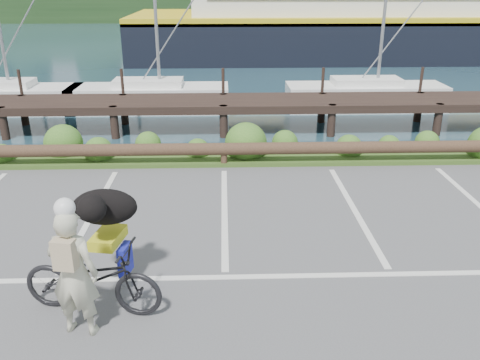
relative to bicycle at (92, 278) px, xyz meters
name	(u,v)px	position (x,y,z in m)	size (l,w,h in m)	color
ground	(225,264)	(1.82, 1.16, -0.52)	(72.00, 72.00, 0.00)	#4D4D50
harbor_backdrop	(225,7)	(2.21, 79.63, -0.52)	(170.00, 160.00, 30.00)	#1C3743
vegetation_strip	(224,155)	(1.82, 6.46, -0.47)	(34.00, 1.60, 0.10)	#3D5B21
log_rail	(224,166)	(1.82, 5.76, -0.52)	(32.00, 0.30, 0.60)	#443021
bicycle	(92,278)	(0.00, 0.00, 0.00)	(0.68, 1.96, 1.03)	black
cyclist	(74,273)	(-0.08, -0.45, 0.36)	(0.64, 0.42, 1.76)	beige
dog	(105,207)	(0.12, 0.62, 0.78)	(0.92, 0.45, 0.53)	black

